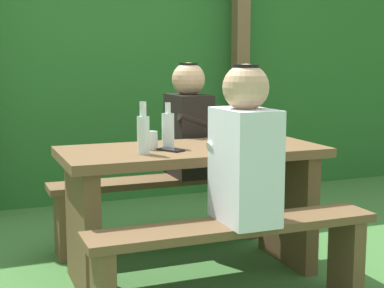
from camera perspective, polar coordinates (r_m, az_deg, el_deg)
name	(u,v)px	position (r m, az deg, el deg)	size (l,w,h in m)	color
ground_plane	(192,274)	(3.27, 0.00, -12.79)	(12.00, 12.00, 0.00)	#3E7034
hedge_backdrop	(101,64)	(5.11, -8.97, 7.86)	(6.40, 0.67, 2.29)	#266025
pergola_post_right	(240,83)	(5.01, 4.80, 6.04)	(0.12, 0.12, 1.96)	brown
picnic_table	(192,188)	(3.13, 0.00, -4.42)	(1.40, 0.64, 0.71)	brown
bench_near	(235,249)	(2.70, 4.29, -10.31)	(1.40, 0.24, 0.44)	brown
bench_far	(161,197)	(3.67, -3.12, -5.26)	(1.40, 0.24, 0.44)	brown
person_white_shirt	(245,150)	(2.61, 5.23, -0.61)	(0.25, 0.35, 0.72)	silver
person_black_coat	(189,124)	(3.65, -0.33, 1.98)	(0.25, 0.35, 0.72)	black
drinking_glass	(151,140)	(3.02, -4.11, 0.38)	(0.07, 0.07, 0.09)	silver
bottle_left	(143,133)	(2.87, -4.85, 1.13)	(0.06, 0.06, 0.26)	silver
bottle_right	(168,129)	(3.06, -2.40, 1.46)	(0.07, 0.07, 0.24)	silver
cell_phone	(171,150)	(2.97, -2.11, -0.58)	(0.07, 0.14, 0.01)	black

